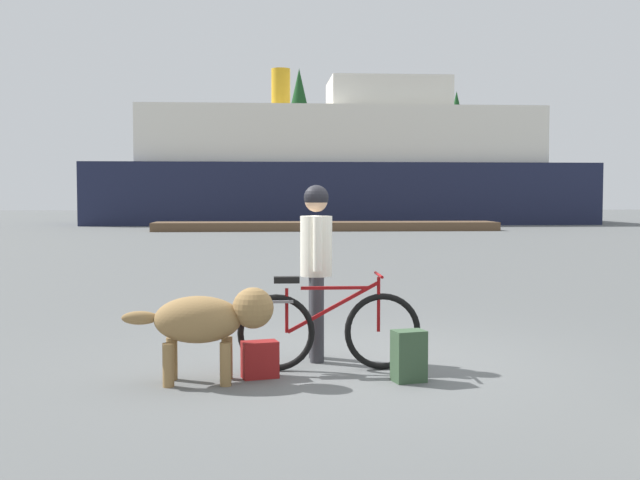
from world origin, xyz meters
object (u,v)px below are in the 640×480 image
at_px(bicycle, 328,329).
at_px(dog, 209,320).
at_px(ferry_boat, 341,169).
at_px(person_cyclist, 316,254).
at_px(backpack, 409,356).
at_px(sailboat_moored, 322,213).
at_px(handbag_pannier, 260,360).

bearing_deg(bicycle, dog, -159.20).
distance_m(dog, ferry_boat, 40.18).
bearing_deg(ferry_boat, person_cyclist, -95.98).
bearing_deg(backpack, ferry_boat, 85.25).
bearing_deg(sailboat_moored, handbag_pannier, -94.97).
xyz_separation_m(backpack, handbag_pannier, (-1.32, 0.24, -0.06)).
relative_size(handbag_pannier, ferry_boat, 0.01).
distance_m(dog, handbag_pannier, 0.61).
xyz_separation_m(handbag_pannier, sailboat_moored, (3.92, 45.07, 0.31)).
xyz_separation_m(dog, handbag_pannier, (0.45, 0.15, -0.39)).
xyz_separation_m(bicycle, sailboat_moored, (3.28, 44.81, 0.09)).
xyz_separation_m(bicycle, handbag_pannier, (-0.64, -0.26, -0.23)).
distance_m(person_cyclist, ferry_boat, 39.15).
distance_m(person_cyclist, handbag_pannier, 1.29).
xyz_separation_m(bicycle, person_cyclist, (-0.08, 0.47, 0.67)).
bearing_deg(backpack, dog, 177.25).
relative_size(backpack, ferry_boat, 0.02).
relative_size(ferry_boat, sailboat_moored, 3.62).
height_order(bicycle, dog, bicycle).
distance_m(ferry_boat, sailboat_moored, 6.14).
bearing_deg(handbag_pannier, person_cyclist, 52.64).
xyz_separation_m(bicycle, ferry_boat, (3.99, 39.36, 2.82)).
bearing_deg(backpack, person_cyclist, 127.98).
relative_size(person_cyclist, ferry_boat, 0.06).
height_order(backpack, ferry_boat, ferry_boat).
bearing_deg(handbag_pannier, bicycle, 22.11).
bearing_deg(backpack, handbag_pannier, 169.81).
xyz_separation_m(bicycle, dog, (-1.09, -0.41, 0.17)).
bearing_deg(bicycle, person_cyclist, 99.80).
bearing_deg(handbag_pannier, backpack, -10.19).
xyz_separation_m(backpack, ferry_boat, (3.31, 39.86, 2.98)).
height_order(bicycle, handbag_pannier, bicycle).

